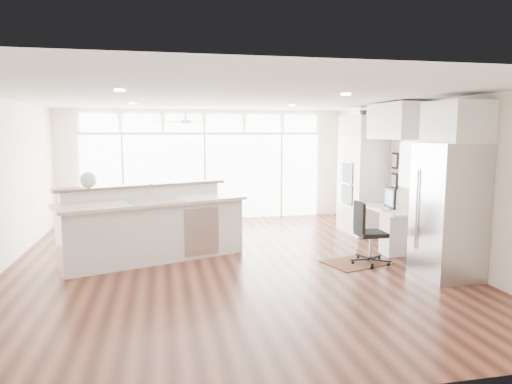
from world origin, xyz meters
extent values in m
cube|color=#3B1A12|center=(0.00, 0.00, -0.01)|extent=(7.00, 8.00, 0.02)
cube|color=silver|center=(0.00, 0.00, 2.70)|extent=(7.00, 8.00, 0.02)
cube|color=white|center=(0.00, 4.00, 1.35)|extent=(7.00, 0.04, 2.70)
cube|color=white|center=(0.00, -4.00, 1.35)|extent=(7.00, 0.04, 2.70)
cube|color=white|center=(3.50, 0.00, 1.35)|extent=(0.04, 8.00, 2.70)
cube|color=white|center=(0.00, 3.94, 1.05)|extent=(5.80, 0.06, 2.08)
cube|color=white|center=(0.00, 3.94, 2.38)|extent=(5.90, 0.06, 0.40)
cube|color=white|center=(3.46, 0.30, 1.55)|extent=(0.04, 0.85, 0.85)
cube|color=white|center=(-0.50, 2.80, 2.48)|extent=(1.16, 1.16, 0.32)
cube|color=white|center=(0.00, 0.20, 2.68)|extent=(3.40, 3.00, 0.02)
cube|color=white|center=(3.17, 1.80, 1.25)|extent=(0.64, 1.20, 2.50)
cube|color=white|center=(3.13, 0.30, 0.38)|extent=(0.72, 1.30, 0.76)
cube|color=white|center=(3.17, 0.30, 2.35)|extent=(0.64, 1.30, 0.64)
cube|color=#AFAFB4|center=(3.11, -1.35, 1.00)|extent=(0.76, 0.90, 2.00)
cube|color=white|center=(3.17, -1.35, 2.30)|extent=(0.64, 0.90, 0.60)
cube|color=black|center=(3.46, 0.92, 1.40)|extent=(0.06, 0.22, 0.80)
cube|color=white|center=(-1.19, 0.48, 0.62)|extent=(3.36, 2.18, 1.25)
cube|color=#331910|center=(2.09, -0.42, 0.01)|extent=(1.17, 0.99, 0.01)
cube|color=black|center=(2.30, -0.50, 0.51)|extent=(0.55, 0.51, 1.03)
sphere|color=silver|center=(-2.22, 0.53, 1.38)|extent=(0.34, 0.34, 0.26)
cube|color=black|center=(3.05, 0.30, 0.97)|extent=(0.15, 0.50, 0.41)
cube|color=silver|center=(2.88, 0.30, 0.77)|extent=(0.13, 0.35, 0.02)
imported|color=#3B6129|center=(3.17, 1.80, 2.61)|extent=(0.29, 0.32, 0.22)
camera|label=1|loc=(-1.03, -7.29, 2.16)|focal=32.00mm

